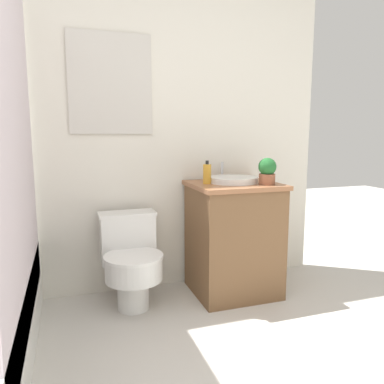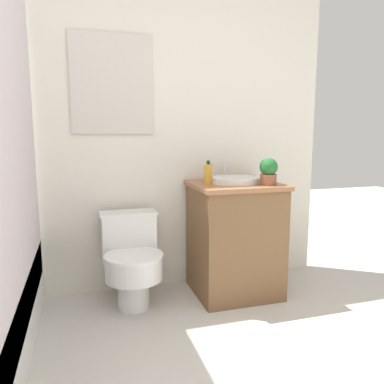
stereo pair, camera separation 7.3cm
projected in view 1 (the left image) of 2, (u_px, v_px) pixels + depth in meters
The scene contains 6 objects.
wall_back at pixel (103, 116), 2.56m from camera, with size 3.30×0.07×2.50m.
toilet at pixel (131, 258), 2.47m from camera, with size 0.38×0.52×0.61m.
vanity at pixel (233, 238), 2.67m from camera, with size 0.60×0.55×0.80m.
sink at pixel (233, 180), 2.62m from camera, with size 0.35×0.38×0.13m.
soap_bottle at pixel (207, 174), 2.55m from camera, with size 0.06×0.06×0.16m.
potted_plant at pixel (267, 171), 2.50m from camera, with size 0.12×0.12×0.18m.
Camera 1 is at (-0.25, -0.55, 1.14)m, focal length 35.00 mm.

